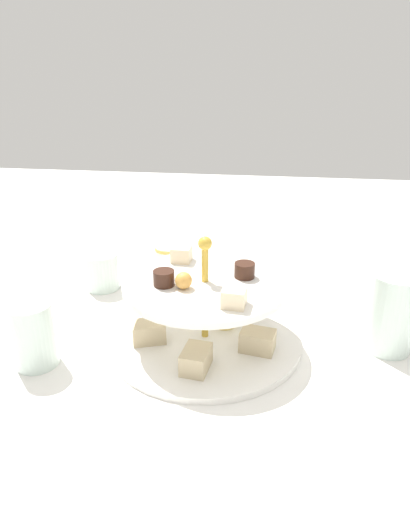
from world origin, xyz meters
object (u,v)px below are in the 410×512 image
tiered_serving_stand (205,316)px  butter_knife_right (283,268)px  water_glass_tall_right (391,313)px  water_glass_short_left (102,271)px  teacup_with_saucer (169,258)px  water_glass_mid_back (34,335)px

tiered_serving_stand → butter_knife_right: bearing=-22.5°
water_glass_tall_right → water_glass_short_left: (0.14, 0.49, -0.02)m
water_glass_tall_right → teacup_with_saucer: size_ratio=1.32×
tiered_serving_stand → water_glass_short_left: 0.27m
water_glass_mid_back → water_glass_short_left: bearing=-1.5°
water_glass_short_left → butter_knife_right: water_glass_short_left is taller
water_glass_tall_right → butter_knife_right: water_glass_tall_right is taller
tiered_serving_stand → butter_knife_right: size_ratio=1.70×
teacup_with_saucer → water_glass_mid_back: (-0.35, 0.11, 0.02)m
tiered_serving_stand → water_glass_mid_back: (-0.09, 0.22, 0.00)m
water_glass_short_left → teacup_with_saucer: water_glass_short_left is taller
tiered_serving_stand → teacup_with_saucer: 0.28m
tiered_serving_stand → water_glass_mid_back: tiered_serving_stand is taller
water_glass_short_left → butter_knife_right: 0.37m
tiered_serving_stand → water_glass_mid_back: bearing=111.7°
water_glass_short_left → water_glass_mid_back: water_glass_mid_back is taller
tiered_serving_stand → water_glass_short_left: bearing=54.4°
teacup_with_saucer → butter_knife_right: bearing=-81.4°
water_glass_short_left → water_glass_mid_back: size_ratio=0.74×
teacup_with_saucer → butter_knife_right: teacup_with_saucer is taller
water_glass_short_left → teacup_with_saucer: size_ratio=0.76×
water_glass_tall_right → water_glass_mid_back: size_ratio=1.27×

